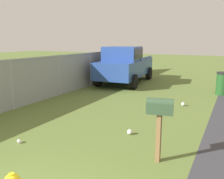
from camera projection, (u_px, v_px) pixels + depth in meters
The scene contains 7 objects.
mailbox at pixel (160, 111), 4.63m from camera, with size 0.30×0.55×1.33m.
pickup_truck at pixel (125, 64), 13.45m from camera, with size 5.17×2.63×2.09m.
trash_bin at pixel (223, 83), 10.67m from camera, with size 0.60×0.60×1.02m.
fence_section at pixel (76, 71), 11.59m from camera, with size 17.83×0.07×1.79m.
litter_bag_midfield_a at pixel (183, 104), 8.89m from camera, with size 0.14×0.14×0.14m, color silver.
litter_bag_midfield_b at pixel (130, 132), 6.20m from camera, with size 0.14×0.14×0.14m, color silver.
litter_cup_far_scatter at pixel (19, 141), 5.68m from camera, with size 0.08×0.08×0.10m, color white.
Camera 1 is at (-1.14, -2.55, 2.42)m, focal length 37.98 mm.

